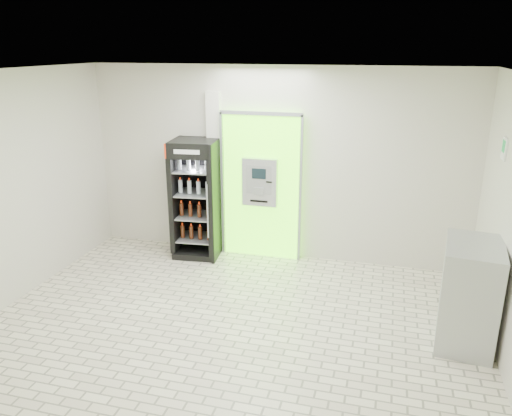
% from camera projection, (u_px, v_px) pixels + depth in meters
% --- Properties ---
extents(ground, '(6.00, 6.00, 0.00)m').
position_uv_depth(ground, '(227.00, 334.00, 5.93)').
color(ground, beige).
rests_on(ground, ground).
extents(room_shell, '(6.00, 6.00, 6.00)m').
position_uv_depth(room_shell, '(224.00, 185.00, 5.35)').
color(room_shell, beige).
rests_on(room_shell, ground).
extents(atm_assembly, '(1.30, 0.24, 2.33)m').
position_uv_depth(atm_assembly, '(261.00, 185.00, 7.83)').
color(atm_assembly, '#60F016').
rests_on(atm_assembly, ground).
extents(pillar, '(0.22, 0.11, 2.60)m').
position_uv_depth(pillar, '(215.00, 174.00, 8.01)').
color(pillar, silver).
rests_on(pillar, ground).
extents(beverage_cooler, '(0.77, 0.71, 1.89)m').
position_uv_depth(beverage_cooler, '(197.00, 201.00, 7.94)').
color(beverage_cooler, black).
rests_on(beverage_cooler, ground).
extents(steel_cabinet, '(0.71, 0.97, 1.20)m').
position_uv_depth(steel_cabinet, '(469.00, 294.00, 5.61)').
color(steel_cabinet, '#A6A8AD').
rests_on(steel_cabinet, ground).
extents(exit_sign, '(0.02, 0.22, 0.26)m').
position_uv_depth(exit_sign, '(504.00, 149.00, 5.82)').
color(exit_sign, white).
rests_on(exit_sign, room_shell).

